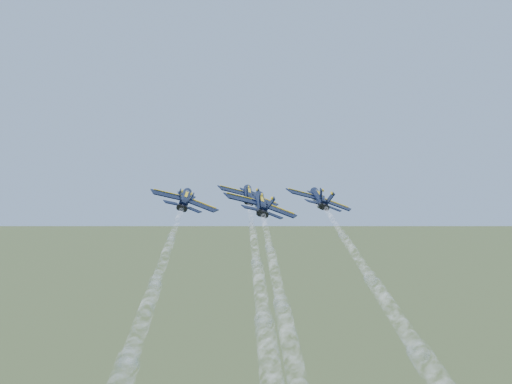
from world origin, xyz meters
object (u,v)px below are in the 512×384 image
(jet_lead, at_px, (248,194))
(jet_slot, at_px, (260,204))
(jet_left, at_px, (185,199))
(jet_right, at_px, (318,198))

(jet_lead, distance_m, jet_slot, 21.08)
(jet_lead, distance_m, jet_left, 15.65)
(jet_lead, relative_size, jet_right, 1.00)
(jet_slot, bearing_deg, jet_right, 45.34)
(jet_right, bearing_deg, jet_left, -178.12)
(jet_lead, distance_m, jet_right, 15.49)
(jet_lead, relative_size, jet_slot, 1.00)
(jet_lead, relative_size, jet_left, 1.00)
(jet_lead, xyz_separation_m, jet_left, (-5.73, -14.57, 0.00))
(jet_lead, bearing_deg, jet_slot, -87.45)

